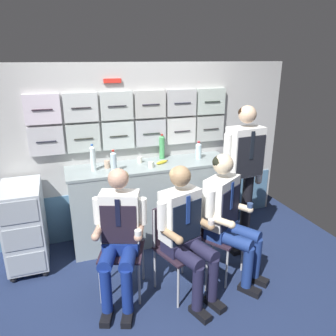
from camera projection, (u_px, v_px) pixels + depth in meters
ground at (168, 296)px, 3.15m from camera, size 4.80×4.80×0.04m
galley_bulkhead at (132, 151)px, 4.02m from camera, size 4.20×0.14×2.15m
galley_counter at (152, 202)px, 4.02m from camera, size 2.00×0.53×0.99m
service_trolley at (25, 224)px, 3.46m from camera, size 0.40×0.65×0.94m
folding_chair_left at (123, 238)px, 3.13m from camera, size 0.52×0.52×0.86m
crew_member_left at (119, 231)px, 2.92m from camera, size 0.54×0.67×1.28m
folding_chair_right at (174, 238)px, 3.13m from camera, size 0.51×0.51×0.86m
crew_member_right at (186, 228)px, 2.95m from camera, size 0.54×0.69×1.30m
folding_chair_by_counter at (213, 225)px, 3.36m from camera, size 0.55×0.55×0.86m
crew_member_by_counter at (228, 212)px, 3.21m from camera, size 0.63×0.71×1.33m
crew_member_standing at (243, 167)px, 3.60m from camera, size 0.54×0.29×1.72m
water_bottle_short at (93, 158)px, 3.60m from camera, size 0.06×0.06×0.31m
water_bottle_clear at (198, 150)px, 4.04m from camera, size 0.08×0.08×0.22m
water_bottle_tall at (114, 162)px, 3.56m from camera, size 0.07×0.07×0.25m
sparkling_bottle_green at (162, 147)px, 4.02m from camera, size 0.07×0.07×0.32m
paper_cup_tan at (151, 164)px, 3.73m from camera, size 0.06×0.06×0.07m
coffee_cup_white at (140, 160)px, 3.90m from camera, size 0.06×0.06×0.07m
coffee_cup_spare at (107, 164)px, 3.71m from camera, size 0.07×0.07×0.09m
snack_banana at (162, 162)px, 3.86m from camera, size 0.17×0.10×0.04m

